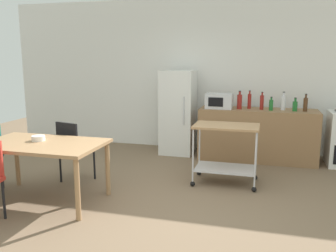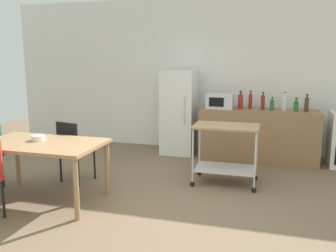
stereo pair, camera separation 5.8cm
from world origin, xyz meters
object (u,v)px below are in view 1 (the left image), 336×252
bottle_wine (249,101)px  bottle_soy_sauce (283,102)px  bottle_olive_oil (271,105)px  chair_black (73,147)px  microwave (219,101)px  refrigerator (178,112)px  fruit_bowl (38,138)px  bottle_sparkling_water (295,106)px  bottle_hot_sauce (262,102)px  bottle_soda (240,101)px  kitchen_cart (226,144)px  dining_table (42,149)px  bottle_vinegar (305,104)px

bottle_wine → bottle_soy_sauce: size_ratio=1.02×
bottle_olive_oil → bottle_soy_sauce: bottle_soy_sauce is taller
chair_black → bottle_wine: (2.35, 1.92, 0.52)m
microwave → bottle_soy_sauce: 1.08m
microwave → bottle_olive_oil: bearing=-2.7°
refrigerator → fruit_bowl: refrigerator is taller
bottle_olive_oil → fruit_bowl: bottle_olive_oil is taller
bottle_sparkling_water → bottle_hot_sauce: bearing=174.6°
chair_black → bottle_soda: bearing=-125.9°
bottle_sparkling_water → bottle_olive_oil: bearing=-176.8°
kitchen_cart → bottle_sparkling_water: 1.68m
dining_table → bottle_hot_sauce: (2.57, 2.58, 0.36)m
refrigerator → bottle_sparkling_water: bearing=-4.8°
bottle_olive_oil → bottle_soy_sauce: bearing=26.8°
bottle_hot_sauce → bottle_sparkling_water: bearing=-5.4°
dining_table → bottle_soda: bottle_soda is taller
bottle_hot_sauce → fruit_bowl: 3.67m
dining_table → bottle_hot_sauce: 3.66m
bottle_wine → bottle_soy_sauce: bottle_wine is taller
microwave → refrigerator: bearing=168.9°
chair_black → bottle_sparkling_water: size_ratio=3.92×
bottle_olive_oil → fruit_bowl: size_ratio=1.41×
bottle_soy_sauce → chair_black: bearing=-147.0°
fruit_bowl → microwave: bearing=51.8°
bottle_soda → bottle_vinegar: (1.08, 0.00, -0.01)m
bottle_olive_oil → bottle_soy_sauce: 0.23m
chair_black → bottle_hot_sauce: bottle_hot_sauce is taller
chair_black → bottle_hot_sauce: size_ratio=2.93×
microwave → bottle_soy_sauce: bottle_soy_sauce is taller
bottle_soy_sauce → bottle_vinegar: (0.35, -0.05, -0.01)m
bottle_soy_sauce → bottle_wine: bearing=177.7°
chair_black → fruit_bowl: size_ratio=5.41×
bottle_soda → fruit_bowl: bearing=-132.8°
kitchen_cart → bottle_soda: (0.08, 1.32, 0.46)m
microwave → bottle_sparkling_water: size_ratio=2.03×
dining_table → chair_black: size_ratio=1.69×
fruit_bowl → bottle_hot_sauce: bearing=43.2°
bottle_soda → bottle_hot_sauce: bearing=3.9°
chair_black → microwave: 2.64m
bottle_olive_oil → bottle_hot_sauce: bearing=154.7°
chair_black → fruit_bowl: 0.70m
dining_table → bottle_soy_sauce: size_ratio=4.81×
bottle_soy_sauce → dining_table: bearing=-138.2°
refrigerator → fruit_bowl: (-1.16, -2.63, 0.01)m
kitchen_cart → bottle_sparkling_water: (0.99, 1.29, 0.42)m
chair_black → refrigerator: size_ratio=0.57×
dining_table → kitchen_cart: size_ratio=1.65×
kitchen_cart → bottle_soy_sauce: (0.81, 1.37, 0.46)m
dining_table → bottle_olive_oil: bearing=42.7°
refrigerator → fruit_bowl: 2.87m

